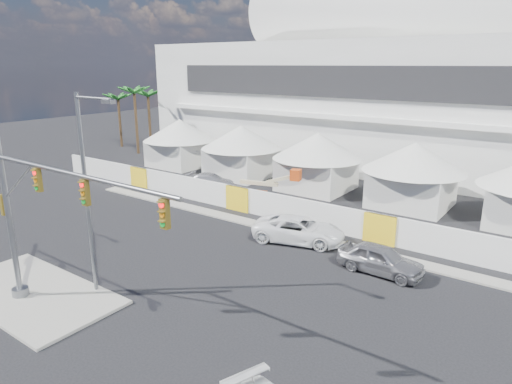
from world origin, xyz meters
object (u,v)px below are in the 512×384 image
Objects in this scene: boom_lift at (253,193)px; pickup_curb at (299,230)px; lot_car_c at (211,181)px; streetlight_median at (89,183)px; traffic_mast at (35,219)px; sedan_silver at (380,259)px.

pickup_curb is at bearing -49.48° from boom_lift.
streetlight_median is at bearing -170.01° from lot_car_c.
boom_lift is (-2.95, 17.56, -5.11)m from streetlight_median.
pickup_curb is 9.32m from boom_lift.
streetlight_median is (9.27, -19.36, 5.30)m from lot_car_c.
streetlight_median reaches higher than traffic_mast.
pickup_curb is at bearing 68.92° from streetlight_median.
traffic_mast is 20.78m from boom_lift.
pickup_curb is 16.31m from traffic_mast.
sedan_silver is 16.33m from streetlight_median.
sedan_silver is 1.04× the size of lot_car_c.
boom_lift reaches higher than lot_car_c.
sedan_silver is at bearing 50.28° from traffic_mast.
streetlight_median reaches higher than boom_lift.
sedan_silver reaches higher than lot_car_c.
sedan_silver is at bearing -118.70° from pickup_curb.
pickup_curb is (-6.22, 1.36, 0.01)m from sedan_silver.
boom_lift is at bearing 99.53° from streetlight_median.
streetlight_median is at bearing 82.44° from traffic_mast.
streetlight_median reaches higher than lot_car_c.
sedan_silver is at bearing -40.56° from boom_lift.
sedan_silver is 0.48× the size of streetlight_median.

